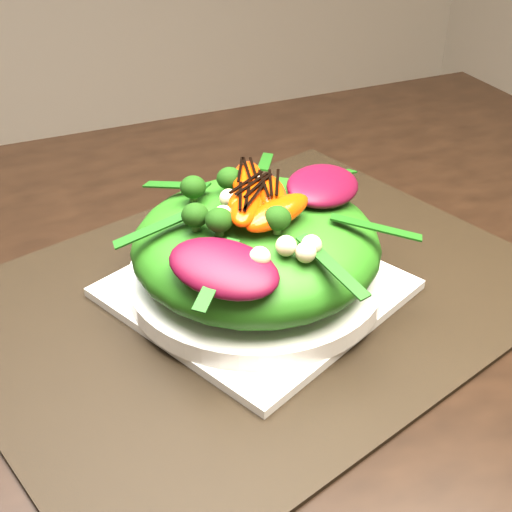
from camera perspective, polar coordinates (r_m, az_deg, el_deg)
name	(u,v)px	position (r m, az deg, el deg)	size (l,w,h in m)	color
dining_table	(39,366)	(0.64, -17.63, -8.70)	(1.60, 0.90, 0.75)	black
placemat	(256,294)	(0.66, 0.00, -3.17)	(0.53, 0.40, 0.00)	black
plate_base	(256,288)	(0.65, 0.00, -2.71)	(0.23, 0.23, 0.01)	silver
salad_bowl	(256,277)	(0.64, 0.00, -1.76)	(0.24, 0.24, 0.02)	silver
lettuce_mound	(256,244)	(0.62, 0.00, 0.98)	(0.23, 0.23, 0.08)	#255F11
radicchio_leaf	(323,186)	(0.64, 5.62, 5.86)	(0.09, 0.06, 0.02)	#420718
orange_segment	(254,191)	(0.61, -0.13, 5.43)	(0.07, 0.03, 0.02)	red
broccoli_floret	(185,188)	(0.62, -5.94, 5.67)	(0.03, 0.03, 0.03)	#0E360A
macadamia_nut	(312,219)	(0.58, 4.66, 3.08)	(0.02, 0.02, 0.02)	#FBEFB1
balsamic_drizzle	(254,181)	(0.61, -0.13, 6.23)	(0.05, 0.00, 0.00)	black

